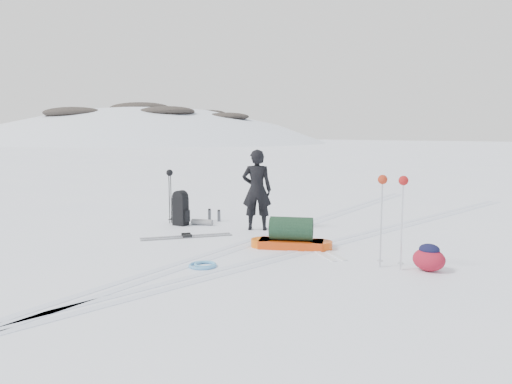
% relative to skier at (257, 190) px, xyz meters
% --- Properties ---
extents(ground, '(200.00, 200.00, 0.00)m').
position_rel_skier_xyz_m(ground, '(0.67, -1.20, -0.86)').
color(ground, white).
rests_on(ground, ground).
extents(ski_tracks, '(3.38, 17.97, 0.01)m').
position_rel_skier_xyz_m(ski_tracks, '(1.28, -0.33, -0.86)').
color(ski_tracks, silver).
rests_on(ski_tracks, ground).
extents(skier, '(0.75, 0.69, 1.73)m').
position_rel_skier_xyz_m(skier, '(0.00, 0.00, 0.00)').
color(skier, black).
rests_on(skier, ground).
extents(pulk_sled, '(1.51, 1.05, 0.57)m').
position_rel_skier_xyz_m(pulk_sled, '(1.51, -0.94, -0.65)').
color(pulk_sled, '#C63A0B').
rests_on(pulk_sled, ground).
extents(expedition_rucksack, '(0.78, 0.59, 0.79)m').
position_rel_skier_xyz_m(expedition_rucksack, '(-1.62, -0.60, -0.50)').
color(expedition_rucksack, black).
rests_on(expedition_rucksack, ground).
extents(ski_poles_black, '(0.15, 0.18, 1.24)m').
position_rel_skier_xyz_m(ski_poles_black, '(-2.05, -0.60, 0.15)').
color(ski_poles_black, black).
rests_on(ski_poles_black, ground).
extents(ski_poles_silver, '(0.46, 0.18, 1.45)m').
position_rel_skier_xyz_m(ski_poles_silver, '(3.48, -1.16, 0.35)').
color(ski_poles_silver, '#AFB0B6').
rests_on(ski_poles_silver, ground).
extents(touring_skis_grey, '(1.28, 1.63, 0.07)m').
position_rel_skier_xyz_m(touring_skis_grey, '(-0.66, -1.45, -0.85)').
color(touring_skis_grey, gray).
rests_on(touring_skis_grey, ground).
extents(touring_skis_white, '(1.70, 1.32, 0.07)m').
position_rel_skier_xyz_m(touring_skis_white, '(1.90, -0.71, -0.85)').
color(touring_skis_white, white).
rests_on(touring_skis_white, ground).
extents(rope_coil, '(0.47, 0.47, 0.05)m').
position_rel_skier_xyz_m(rope_coil, '(1.12, -2.83, -0.84)').
color(rope_coil, '#579DD4').
rests_on(rope_coil, ground).
extents(small_daypack, '(0.61, 0.56, 0.42)m').
position_rel_skier_xyz_m(small_daypack, '(4.00, -0.92, -0.66)').
color(small_daypack, maroon).
rests_on(small_daypack, ground).
extents(thermos_pair, '(0.28, 0.21, 0.30)m').
position_rel_skier_xyz_m(thermos_pair, '(-1.41, 0.19, -0.72)').
color(thermos_pair, '#595B60').
rests_on(thermos_pair, ground).
extents(stuff_sack, '(0.41, 0.34, 0.22)m').
position_rel_skier_xyz_m(stuff_sack, '(0.85, -0.41, -0.75)').
color(stuff_sack, black).
rests_on(stuff_sack, ground).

